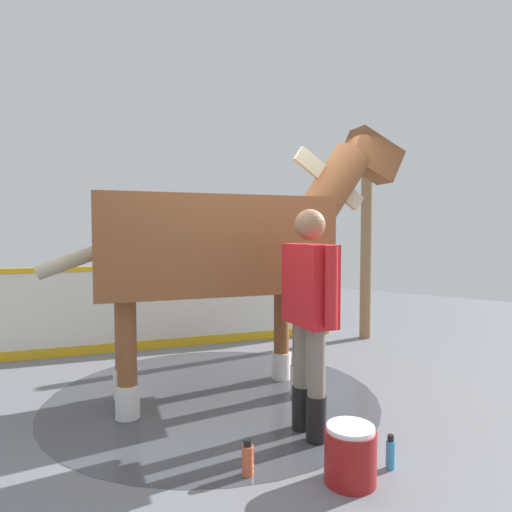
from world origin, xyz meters
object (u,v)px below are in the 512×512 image
Objects in this scene: horse at (227,246)px; bottle_shampoo at (390,453)px; handler at (309,306)px; bottle_spray at (248,459)px; wash_bucket at (350,454)px.

horse reaches higher than bottle_shampoo.
handler reaches higher than bottle_shampoo.
handler reaches higher than bottle_spray.
wash_bucket is at bearing -79.69° from horse.
handler is (-1.04, 0.29, -0.42)m from horse.
horse reaches higher than wash_bucket.
wash_bucket reaches higher than bottle_shampoo.
horse is at bearing -74.52° from handler.
bottle_shampoo is at bearing -68.74° from horse.
handler is 7.32× the size of bottle_spray.
bottle_shampoo is (-0.67, 0.11, -0.89)m from handler.
handler is 1.14m from bottle_spray.
bottle_shampoo is 0.96× the size of bottle_spray.
bottle_spray is (-1.00, 1.01, -1.30)m from horse.
handler is 4.82× the size of wash_bucket.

